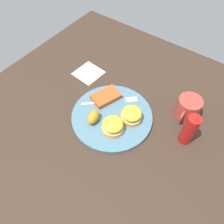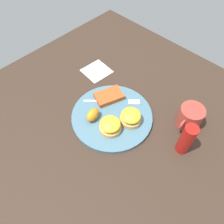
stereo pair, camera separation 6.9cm
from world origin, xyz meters
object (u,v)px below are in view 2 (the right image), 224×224
(sandwich_benedict_left, at_px, (110,126))
(orange_wedge, at_px, (93,115))
(condiment_bottle, at_px, (186,139))
(fork, at_px, (116,102))
(hashbrown_patty, at_px, (109,96))
(cup, at_px, (190,117))
(sandwich_benedict_right, at_px, (131,117))

(sandwich_benedict_left, relative_size, orange_wedge, 1.32)
(condiment_bottle, bearing_deg, fork, -86.81)
(hashbrown_patty, distance_m, cup, 0.31)
(sandwich_benedict_left, relative_size, hashbrown_patty, 0.74)
(hashbrown_patty, xyz_separation_m, condiment_bottle, (-0.02, 0.33, 0.04))
(sandwich_benedict_left, distance_m, hashbrown_patty, 0.15)
(hashbrown_patty, bearing_deg, orange_wedge, 13.72)
(sandwich_benedict_right, distance_m, fork, 0.11)
(orange_wedge, distance_m, cup, 0.35)
(sandwich_benedict_right, relative_size, orange_wedge, 1.32)
(hashbrown_patty, height_order, condiment_bottle, condiment_bottle)
(sandwich_benedict_right, height_order, cup, cup)
(sandwich_benedict_left, height_order, condiment_bottle, condiment_bottle)
(sandwich_benedict_right, height_order, fork, sandwich_benedict_right)
(orange_wedge, height_order, condiment_bottle, condiment_bottle)
(cup, bearing_deg, fork, -64.60)
(hashbrown_patty, distance_m, orange_wedge, 0.12)
(sandwich_benedict_right, xyz_separation_m, condiment_bottle, (-0.04, 0.20, 0.03))
(sandwich_benedict_right, xyz_separation_m, fork, (-0.03, -0.10, -0.02))
(cup, bearing_deg, orange_wedge, -47.97)
(hashbrown_patty, height_order, fork, hashbrown_patty)
(hashbrown_patty, height_order, cup, cup)
(fork, bearing_deg, sandwich_benedict_left, 34.80)
(hashbrown_patty, distance_m, fork, 0.04)
(sandwich_benedict_right, bearing_deg, sandwich_benedict_left, -19.61)
(sandwich_benedict_left, xyz_separation_m, fork, (-0.10, -0.07, -0.02))
(sandwich_benedict_left, bearing_deg, condiment_bottle, 118.20)
(sandwich_benedict_right, distance_m, orange_wedge, 0.14)
(fork, xyz_separation_m, cup, (-0.12, 0.25, 0.03))
(fork, xyz_separation_m, condiment_bottle, (-0.02, 0.30, 0.05))
(fork, bearing_deg, orange_wedge, -3.60)
(hashbrown_patty, bearing_deg, sandwich_benedict_right, 79.92)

